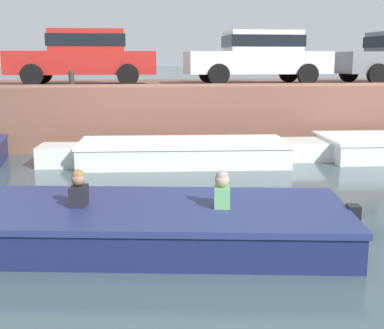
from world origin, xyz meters
The scene contains 8 objects.
ground_plane centered at (0.00, 6.49, 0.00)m, with size 400.00×400.00×0.00m, color #3D5156.
far_quay_wall centered at (0.00, 15.97, 0.85)m, with size 60.00×6.00×1.69m, color brown.
far_wall_coping centered at (0.00, 13.09, 1.73)m, with size 60.00×0.24×0.08m, color #925F4C.
boat_moored_central_white centered at (0.52, 11.19, 0.27)m, with size 5.82×2.22×0.55m.
motorboat_passing centered at (-0.67, 5.80, 0.26)m, with size 6.67×3.02×0.99m.
car_left_inner_red centered at (-1.67, 14.71, 2.54)m, with size 4.12×2.01×1.54m.
car_centre_white centered at (3.41, 14.71, 2.54)m, with size 4.19×1.95×1.54m.
mooring_bollard_mid centered at (-1.92, 13.22, 1.93)m, with size 0.15×0.15×0.45m.
Camera 1 is at (-0.61, -1.07, 2.39)m, focal length 50.00 mm.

